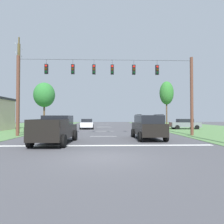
{
  "coord_description": "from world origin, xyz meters",
  "views": [
    {
      "loc": [
        0.15,
        -9.23,
        1.88
      ],
      "look_at": [
        0.9,
        12.33,
        2.36
      ],
      "focal_mm": 32.2,
      "sensor_mm": 36.0,
      "label": 1
    }
  ],
  "objects_px": {
    "suv_black": "(148,126)",
    "tree_roadside_right": "(44,95)",
    "overhead_signal_span": "(105,89)",
    "tree_roadside_far_right": "(167,93)",
    "distant_car_crossing_white": "(87,124)",
    "distant_car_far_parked": "(150,123)",
    "distant_car_oncoming": "(185,124)",
    "utility_pole_far_right": "(18,86)",
    "pickup_truck": "(56,130)"
  },
  "relations": [
    {
      "from": "distant_car_far_parked",
      "to": "tree_roadside_far_right",
      "type": "distance_m",
      "value": 7.46
    },
    {
      "from": "distant_car_oncoming",
      "to": "utility_pole_far_right",
      "type": "bearing_deg",
      "value": -161.72
    },
    {
      "from": "suv_black",
      "to": "tree_roadside_far_right",
      "type": "relative_size",
      "value": 0.59
    },
    {
      "from": "distant_car_far_parked",
      "to": "utility_pole_far_right",
      "type": "relative_size",
      "value": 0.41
    },
    {
      "from": "overhead_signal_span",
      "to": "tree_roadside_far_right",
      "type": "xyz_separation_m",
      "value": [
        11.1,
        16.25,
        1.54
      ]
    },
    {
      "from": "distant_car_crossing_white",
      "to": "utility_pole_far_right",
      "type": "bearing_deg",
      "value": -128.87
    },
    {
      "from": "pickup_truck",
      "to": "distant_car_far_parked",
      "type": "distance_m",
      "value": 21.04
    },
    {
      "from": "suv_black",
      "to": "tree_roadside_right",
      "type": "xyz_separation_m",
      "value": [
        -14.69,
        20.6,
        4.77
      ]
    },
    {
      "from": "distant_car_crossing_white",
      "to": "utility_pole_far_right",
      "type": "distance_m",
      "value": 11.64
    },
    {
      "from": "distant_car_crossing_white",
      "to": "tree_roadside_far_right",
      "type": "relative_size",
      "value": 0.54
    },
    {
      "from": "distant_car_far_parked",
      "to": "distant_car_oncoming",
      "type": "bearing_deg",
      "value": -32.04
    },
    {
      "from": "distant_car_crossing_white",
      "to": "tree_roadside_right",
      "type": "distance_m",
      "value": 11.64
    },
    {
      "from": "pickup_truck",
      "to": "tree_roadside_far_right",
      "type": "xyz_separation_m",
      "value": [
        14.56,
        21.67,
        5.13
      ]
    },
    {
      "from": "overhead_signal_span",
      "to": "distant_car_crossing_white",
      "type": "bearing_deg",
      "value": 104.06
    },
    {
      "from": "suv_black",
      "to": "utility_pole_far_right",
      "type": "xyz_separation_m",
      "value": [
        -13.08,
        5.87,
        4.16
      ]
    },
    {
      "from": "pickup_truck",
      "to": "utility_pole_far_right",
      "type": "bearing_deg",
      "value": 126.62
    },
    {
      "from": "suv_black",
      "to": "distant_car_oncoming",
      "type": "bearing_deg",
      "value": 57.35
    },
    {
      "from": "suv_black",
      "to": "tree_roadside_right",
      "type": "distance_m",
      "value": 25.75
    },
    {
      "from": "tree_roadside_far_right",
      "to": "pickup_truck",
      "type": "bearing_deg",
      "value": -123.9
    },
    {
      "from": "distant_car_oncoming",
      "to": "distant_car_far_parked",
      "type": "relative_size",
      "value": 0.99
    },
    {
      "from": "pickup_truck",
      "to": "tree_roadside_right",
      "type": "bearing_deg",
      "value": 108.57
    },
    {
      "from": "pickup_truck",
      "to": "distant_car_crossing_white",
      "type": "relative_size",
      "value": 1.24
    },
    {
      "from": "distant_car_crossing_white",
      "to": "distant_car_far_parked",
      "type": "height_order",
      "value": "same"
    },
    {
      "from": "distant_car_crossing_white",
      "to": "tree_roadside_far_right",
      "type": "xyz_separation_m",
      "value": [
        13.9,
        5.08,
        5.31
      ]
    },
    {
      "from": "distant_car_crossing_white",
      "to": "distant_car_oncoming",
      "type": "bearing_deg",
      "value": -5.19
    },
    {
      "from": "overhead_signal_span",
      "to": "tree_roadside_right",
      "type": "height_order",
      "value": "tree_roadside_right"
    },
    {
      "from": "distant_car_oncoming",
      "to": "overhead_signal_span",
      "type": "bearing_deg",
      "value": -140.21
    },
    {
      "from": "pickup_truck",
      "to": "distant_car_oncoming",
      "type": "height_order",
      "value": "pickup_truck"
    },
    {
      "from": "suv_black",
      "to": "distant_car_crossing_white",
      "type": "height_order",
      "value": "suv_black"
    },
    {
      "from": "tree_roadside_right",
      "to": "tree_roadside_far_right",
      "type": "distance_m",
      "value": 22.3
    },
    {
      "from": "tree_roadside_far_right",
      "to": "overhead_signal_span",
      "type": "bearing_deg",
      "value": -124.34
    },
    {
      "from": "tree_roadside_right",
      "to": "distant_car_oncoming",
      "type": "bearing_deg",
      "value": -18.46
    },
    {
      "from": "distant_car_oncoming",
      "to": "tree_roadside_far_right",
      "type": "xyz_separation_m",
      "value": [
        -0.71,
        6.41,
        5.31
      ]
    },
    {
      "from": "pickup_truck",
      "to": "distant_car_far_parked",
      "type": "relative_size",
      "value": 1.25
    },
    {
      "from": "suv_black",
      "to": "utility_pole_far_right",
      "type": "relative_size",
      "value": 0.45
    },
    {
      "from": "pickup_truck",
      "to": "overhead_signal_span",
      "type": "bearing_deg",
      "value": 57.45
    },
    {
      "from": "overhead_signal_span",
      "to": "distant_car_far_parked",
      "type": "distance_m",
      "value": 15.1
    },
    {
      "from": "distant_car_crossing_white",
      "to": "distant_car_oncoming",
      "type": "relative_size",
      "value": 1.02
    },
    {
      "from": "distant_car_crossing_white",
      "to": "utility_pole_far_right",
      "type": "xyz_separation_m",
      "value": [
        -6.76,
        -8.38,
        4.43
      ]
    },
    {
      "from": "suv_black",
      "to": "distant_car_oncoming",
      "type": "height_order",
      "value": "suv_black"
    },
    {
      "from": "overhead_signal_span",
      "to": "utility_pole_far_right",
      "type": "relative_size",
      "value": 1.62
    },
    {
      "from": "overhead_signal_span",
      "to": "tree_roadside_far_right",
      "type": "height_order",
      "value": "tree_roadside_far_right"
    },
    {
      "from": "pickup_truck",
      "to": "tree_roadside_far_right",
      "type": "height_order",
      "value": "tree_roadside_far_right"
    },
    {
      "from": "distant_car_oncoming",
      "to": "tree_roadside_far_right",
      "type": "relative_size",
      "value": 0.53
    },
    {
      "from": "distant_car_crossing_white",
      "to": "utility_pole_far_right",
      "type": "height_order",
      "value": "utility_pole_far_right"
    },
    {
      "from": "distant_car_oncoming",
      "to": "distant_car_crossing_white",
      "type": "bearing_deg",
      "value": 174.81
    },
    {
      "from": "pickup_truck",
      "to": "suv_black",
      "type": "bearing_deg",
      "value": 18.42
    },
    {
      "from": "distant_car_far_parked",
      "to": "overhead_signal_span",
      "type": "bearing_deg",
      "value": -119.64
    },
    {
      "from": "tree_roadside_far_right",
      "to": "utility_pole_far_right",
      "type": "bearing_deg",
      "value": -146.9
    },
    {
      "from": "distant_car_oncoming",
      "to": "distant_car_far_parked",
      "type": "distance_m",
      "value": 5.4
    }
  ]
}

